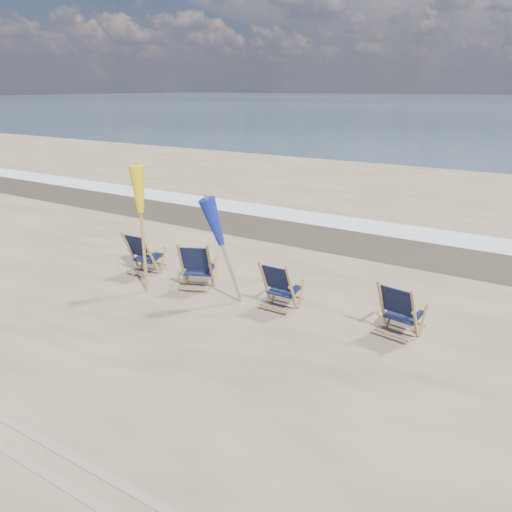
# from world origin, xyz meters

# --- Properties ---
(surf_foam) EXTENTS (200.00, 1.40, 0.01)m
(surf_foam) POSITION_xyz_m (0.00, 8.30, 0.00)
(surf_foam) COLOR silver
(surf_foam) RESTS_ON ground
(wet_sand_strip) EXTENTS (200.00, 2.60, 0.00)m
(wet_sand_strip) POSITION_xyz_m (0.00, 6.80, 0.00)
(wet_sand_strip) COLOR #42362A
(wet_sand_strip) RESTS_ON ground
(beach_chair_0) EXTENTS (0.65, 0.72, 0.96)m
(beach_chair_0) POSITION_xyz_m (-2.48, 2.12, 0.48)
(beach_chair_0) COLOR #111734
(beach_chair_0) RESTS_ON ground
(beach_chair_1) EXTENTS (0.87, 0.91, 0.99)m
(beach_chair_1) POSITION_xyz_m (-1.02, 2.20, 0.50)
(beach_chair_1) COLOR #111734
(beach_chair_1) RESTS_ON ground
(beach_chair_2) EXTENTS (0.60, 0.68, 0.93)m
(beach_chair_2) POSITION_xyz_m (0.76, 2.11, 0.47)
(beach_chair_2) COLOR #111734
(beach_chair_2) RESTS_ON ground
(beach_chair_3) EXTENTS (0.71, 0.77, 0.95)m
(beach_chair_3) POSITION_xyz_m (2.80, 2.18, 0.48)
(beach_chair_3) COLOR #111734
(beach_chair_3) RESTS_ON ground
(umbrella_yellow) EXTENTS (0.30, 0.30, 2.37)m
(umbrella_yellow) POSITION_xyz_m (-2.06, 1.55, 1.83)
(umbrella_yellow) COLOR #9E7C46
(umbrella_yellow) RESTS_ON ground
(umbrella_blue) EXTENTS (0.30, 0.30, 1.98)m
(umbrella_blue) POSITION_xyz_m (-0.45, 1.93, 1.47)
(umbrella_blue) COLOR #A5A5AD
(umbrella_blue) RESTS_ON ground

